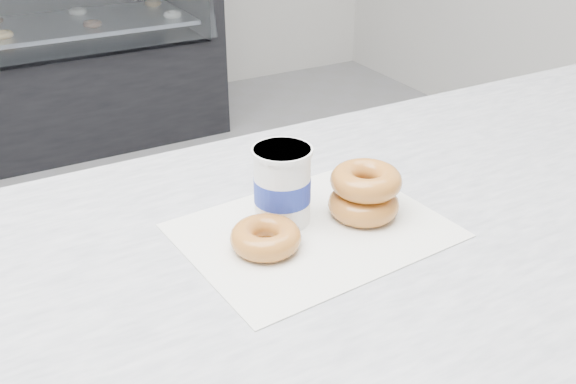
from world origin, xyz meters
TOP-DOWN VIEW (x-y plane):
  - wax_paper at (0.31, -0.56)m, footprint 0.36×0.29m
  - donut_single at (0.24, -0.56)m, footprint 0.11×0.11m
  - donut_stack at (0.39, -0.55)m, footprint 0.14×0.14m
  - coffee_cup at (0.29, -0.51)m, footprint 0.10×0.10m

SIDE VIEW (x-z plane):
  - wax_paper at x=0.31m, z-range 0.90..0.90m
  - donut_single at x=0.24m, z-range 0.90..0.93m
  - donut_stack at x=0.39m, z-range 0.90..0.97m
  - coffee_cup at x=0.29m, z-range 0.90..1.01m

